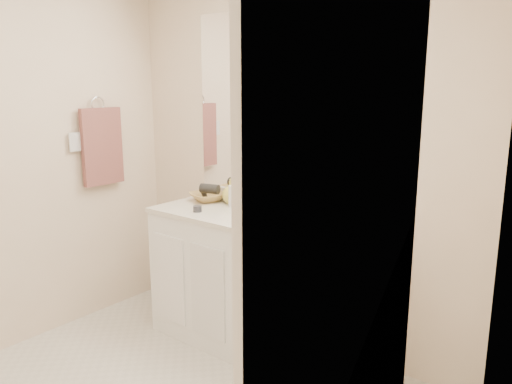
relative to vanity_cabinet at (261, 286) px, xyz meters
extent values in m
cube|color=beige|center=(0.00, 0.28, 0.77)|extent=(2.60, 0.02, 2.40)
cube|color=beige|center=(1.30, -1.02, 0.77)|extent=(0.02, 2.60, 2.40)
cube|color=white|center=(0.00, 0.00, 0.00)|extent=(1.50, 0.55, 0.85)
cube|color=silver|center=(0.00, 0.00, 0.44)|extent=(1.52, 0.57, 0.03)
cube|color=silver|center=(0.00, 0.26, 0.50)|extent=(1.52, 0.03, 0.08)
cylinder|color=beige|center=(0.00, -0.02, 0.44)|extent=(0.37, 0.37, 0.02)
cylinder|color=silver|center=(0.00, 0.16, 0.51)|extent=(0.02, 0.02, 0.11)
cube|color=white|center=(0.00, 0.27, 1.14)|extent=(1.48, 0.01, 1.20)
cylinder|color=navy|center=(-0.17, 0.11, 0.52)|extent=(0.10, 0.10, 0.13)
cylinder|color=#C6B28B|center=(0.15, 0.10, 0.51)|extent=(0.10, 0.10, 0.10)
cylinder|color=#FA42A3|center=(0.16, 0.10, 0.60)|extent=(0.01, 0.04, 0.19)
cylinder|color=#0B8687|center=(0.31, 0.05, 0.55)|extent=(0.09, 0.09, 0.18)
cylinder|color=white|center=(0.53, 0.18, 0.54)|extent=(0.08, 0.08, 0.18)
cube|color=silver|center=(0.43, -0.16, 0.46)|extent=(0.11, 0.09, 0.01)
cube|color=#76D534|center=(0.43, -0.16, 0.48)|extent=(0.07, 0.05, 0.03)
cube|color=orange|center=(0.21, -0.18, 0.46)|extent=(0.13, 0.08, 0.01)
cylinder|color=#2F2F35|center=(-0.41, -0.14, 0.47)|extent=(0.07, 0.07, 0.04)
cylinder|color=white|center=(-0.33, 0.10, 0.53)|extent=(0.05, 0.05, 0.14)
imported|color=silver|center=(-0.26, 0.19, 0.55)|extent=(0.09, 0.09, 0.20)
imported|color=#FAF6CB|center=(-0.31, 0.17, 0.53)|extent=(0.09, 0.09, 0.15)
imported|color=#DCD055|center=(-0.39, 0.17, 0.54)|extent=(0.17, 0.17, 0.17)
imported|color=#A57F42|center=(-0.57, 0.12, 0.48)|extent=(0.31, 0.31, 0.06)
cylinder|color=black|center=(-0.55, 0.12, 0.54)|extent=(0.15, 0.10, 0.07)
torus|color=silver|center=(-1.27, -0.25, 1.12)|extent=(0.01, 0.11, 0.11)
cube|color=brown|center=(-1.25, -0.25, 0.82)|extent=(0.04, 0.32, 0.55)
cube|color=silver|center=(-1.27, -0.45, 0.88)|extent=(0.01, 0.08, 0.13)
cube|color=white|center=(1.29, -1.32, 0.57)|extent=(0.02, 0.82, 2.00)
camera|label=1|loc=(1.83, -2.36, 1.26)|focal=35.00mm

